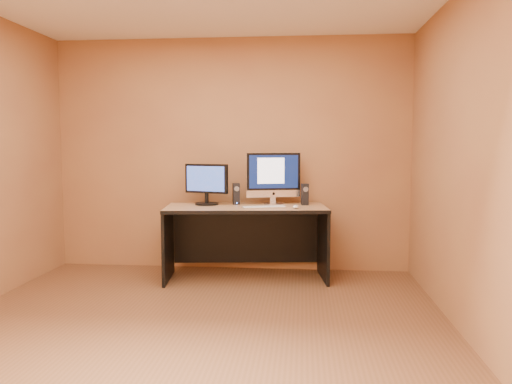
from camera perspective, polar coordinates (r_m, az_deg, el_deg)
floor at (r=3.95m, az=-7.17°, el=-15.54°), size 4.00×4.00×0.00m
walls at (r=3.69m, az=-7.40°, el=3.68°), size 4.00×4.00×2.60m
desk at (r=5.27m, az=-1.15°, el=-5.82°), size 1.74×0.92×0.77m
imac at (r=5.34m, az=2.05°, el=1.61°), size 0.63×0.36×0.57m
second_monitor at (r=5.35m, az=-5.67°, el=0.87°), size 0.55×0.38×0.44m
speaker_left at (r=5.37m, az=-2.28°, el=-0.21°), size 0.09×0.09×0.23m
speaker_right at (r=5.34m, az=5.61°, el=-0.27°), size 0.08×0.09×0.23m
keyboard at (r=5.07m, az=0.92°, el=-1.74°), size 0.46×0.25×0.02m
mouse at (r=5.04m, az=4.55°, el=-1.68°), size 0.07×0.11×0.04m
cable_a at (r=5.48m, az=2.61°, el=-1.26°), size 0.11×0.21×0.01m
cable_b at (r=5.50m, az=1.82°, el=-1.24°), size 0.03×0.19×0.01m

